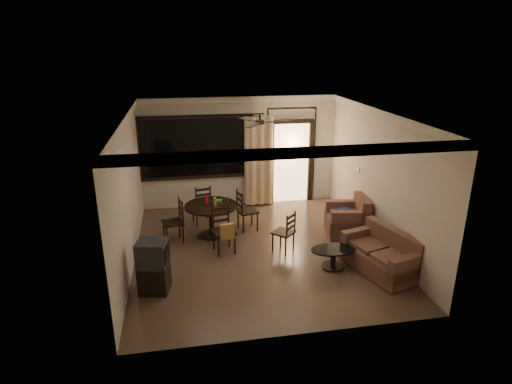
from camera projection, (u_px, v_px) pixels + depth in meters
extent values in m
plane|color=#7F6651|center=(259.00, 250.00, 8.81)|extent=(5.50, 5.50, 0.00)
plane|color=beige|center=(240.00, 152.00, 10.91)|extent=(5.00, 0.00, 5.00)
plane|color=beige|center=(297.00, 249.00, 5.80)|extent=(5.00, 0.00, 5.00)
plane|color=beige|center=(128.00, 193.00, 7.93)|extent=(0.00, 5.50, 5.50)
plane|color=beige|center=(379.00, 179.00, 8.77)|extent=(0.00, 5.50, 5.50)
plane|color=white|center=(260.00, 114.00, 7.89)|extent=(5.50, 5.50, 0.00)
cube|color=black|center=(196.00, 147.00, 10.64)|extent=(2.70, 0.04, 1.45)
cylinder|color=black|center=(199.00, 116.00, 10.30)|extent=(3.20, 0.03, 0.03)
cube|color=#FFC684|center=(291.00, 163.00, 11.20)|extent=(0.91, 0.03, 2.08)
cube|color=white|center=(358.00, 169.00, 9.77)|extent=(0.02, 0.18, 0.12)
cylinder|color=black|center=(260.00, 117.00, 7.91)|extent=(0.03, 0.03, 0.12)
cylinder|color=black|center=(260.00, 122.00, 7.94)|extent=(0.16, 0.16, 0.08)
cylinder|color=black|center=(211.00, 206.00, 9.25)|extent=(1.15, 1.15, 0.04)
cylinder|color=black|center=(212.00, 221.00, 9.37)|extent=(0.12, 0.12, 0.67)
cylinder|color=black|center=(212.00, 235.00, 9.48)|extent=(0.58, 0.58, 0.03)
cylinder|color=maroon|center=(206.00, 200.00, 9.22)|extent=(0.06, 0.06, 0.22)
cylinder|color=#C38F14|center=(215.00, 201.00, 9.20)|extent=(0.06, 0.06, 0.18)
cube|color=#27832B|center=(219.00, 201.00, 9.41)|extent=(0.14, 0.10, 0.05)
cube|color=black|center=(173.00, 223.00, 9.03)|extent=(0.50, 0.50, 0.04)
cube|color=black|center=(248.00, 211.00, 9.64)|extent=(0.50, 0.50, 0.04)
cube|color=black|center=(224.00, 232.00, 8.59)|extent=(0.50, 0.50, 0.04)
cube|color=tan|center=(227.00, 231.00, 8.36)|extent=(0.29, 0.14, 0.32)
cube|color=black|center=(202.00, 204.00, 10.03)|extent=(0.50, 0.50, 0.04)
cube|color=black|center=(154.00, 278.00, 7.31)|extent=(0.56, 0.53, 0.49)
cube|color=black|center=(152.00, 253.00, 7.15)|extent=(0.56, 0.53, 0.44)
cube|color=black|center=(167.00, 253.00, 7.15)|extent=(0.09, 0.35, 0.30)
cube|color=#4D2823|center=(380.00, 262.00, 7.94)|extent=(1.15, 1.61, 0.36)
cube|color=#4D2823|center=(394.00, 244.00, 7.96)|extent=(0.59, 1.44, 0.59)
cube|color=#4D2823|center=(407.00, 268.00, 7.34)|extent=(0.78, 0.38, 0.45)
cube|color=#4D2823|center=(358.00, 239.00, 8.42)|extent=(0.78, 0.38, 0.45)
cube|color=#4D2823|center=(379.00, 252.00, 7.85)|extent=(0.88, 1.37, 0.11)
cube|color=#4D2823|center=(346.00, 224.00, 9.51)|extent=(0.97, 0.97, 0.40)
cube|color=#4D2823|center=(362.00, 211.00, 9.41)|extent=(0.33, 0.86, 0.64)
cube|color=#4D2823|center=(350.00, 222.00, 9.13)|extent=(0.86, 0.31, 0.50)
cube|color=#4D2823|center=(344.00, 211.00, 9.76)|extent=(0.86, 0.31, 0.50)
cube|color=#4D2823|center=(345.00, 215.00, 9.43)|extent=(0.69, 0.73, 0.12)
ellipsoid|color=navy|center=(345.00, 210.00, 9.40)|extent=(0.36, 0.30, 0.10)
ellipsoid|color=black|center=(334.00, 249.00, 8.02)|extent=(0.88, 0.53, 0.03)
cylinder|color=black|center=(333.00, 258.00, 8.09)|extent=(0.10, 0.10, 0.35)
cylinder|color=black|center=(333.00, 266.00, 8.14)|extent=(0.43, 0.43, 0.03)
cube|color=black|center=(283.00, 232.00, 8.65)|extent=(0.54, 0.54, 0.04)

